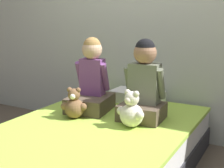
{
  "coord_description": "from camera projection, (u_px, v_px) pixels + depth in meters",
  "views": [
    {
      "loc": [
        1.23,
        -1.87,
        1.22
      ],
      "look_at": [
        0.0,
        0.33,
        0.66
      ],
      "focal_mm": 50.0,
      "sensor_mm": 36.0,
      "label": 1
    }
  ],
  "objects": [
    {
      "name": "teddy_bear_held_by_right_child",
      "position": [
        131.0,
        111.0,
        2.37
      ],
      "size": [
        0.24,
        0.18,
        0.29
      ],
      "rotation": [
        0.0,
        0.0,
        -0.19
      ],
      "color": "silver",
      "rests_on": "bed"
    },
    {
      "name": "bed",
      "position": [
        91.0,
        152.0,
        2.4
      ],
      "size": [
        1.37,
        2.02,
        0.38
      ],
      "color": "#2D2D33",
      "rests_on": "ground_plane"
    },
    {
      "name": "child_on_right",
      "position": [
        144.0,
        85.0,
        2.53
      ],
      "size": [
        0.36,
        0.33,
        0.66
      ],
      "rotation": [
        0.0,
        0.0,
        0.05
      ],
      "color": "brown",
      "rests_on": "bed"
    },
    {
      "name": "pillow_at_headboard",
      "position": [
        137.0,
        96.0,
        3.07
      ],
      "size": [
        0.5,
        0.28,
        0.11
      ],
      "color": "white",
      "rests_on": "bed"
    },
    {
      "name": "teddy_bear_held_by_left_child",
      "position": [
        74.0,
        105.0,
        2.58
      ],
      "size": [
        0.21,
        0.16,
        0.26
      ],
      "rotation": [
        0.0,
        0.0,
        0.38
      ],
      "color": "brown",
      "rests_on": "bed"
    },
    {
      "name": "child_on_left",
      "position": [
        91.0,
        82.0,
        2.78
      ],
      "size": [
        0.4,
        0.45,
        0.65
      ],
      "rotation": [
        0.0,
        0.0,
        0.16
      ],
      "color": "brown",
      "rests_on": "bed"
    },
    {
      "name": "wall_behind_bed",
      "position": [
        149.0,
        12.0,
        3.1
      ],
      "size": [
        8.0,
        0.06,
        2.5
      ],
      "color": "beige",
      "rests_on": "ground_plane"
    }
  ]
}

